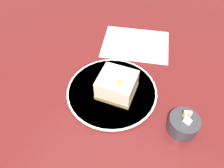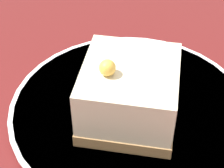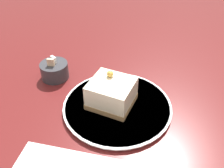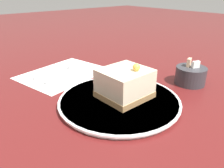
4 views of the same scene
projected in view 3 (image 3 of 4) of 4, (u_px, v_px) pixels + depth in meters
name	position (u px, v px, depth m)	size (l,w,h in m)	color
ground_plane	(128.00, 112.00, 0.63)	(4.00, 4.00, 0.00)	#5B1919
plate	(117.00, 106.00, 0.63)	(0.27, 0.27, 0.01)	white
cake_slice	(112.00, 92.00, 0.62)	(0.10, 0.11, 0.08)	#9E7547
sugar_bowl	(55.00, 70.00, 0.73)	(0.08, 0.08, 0.07)	#333338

